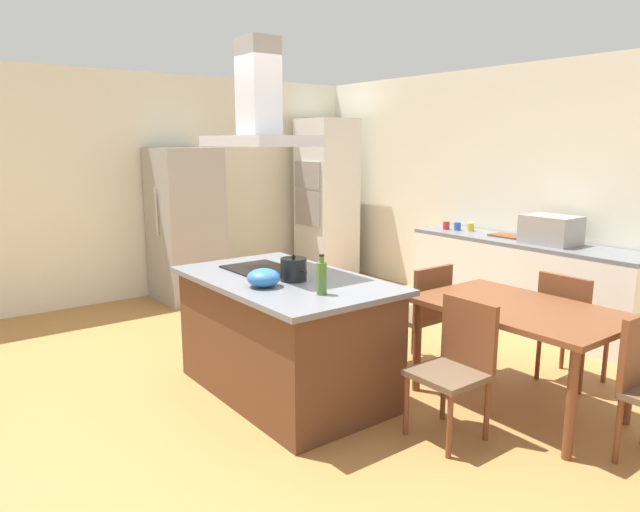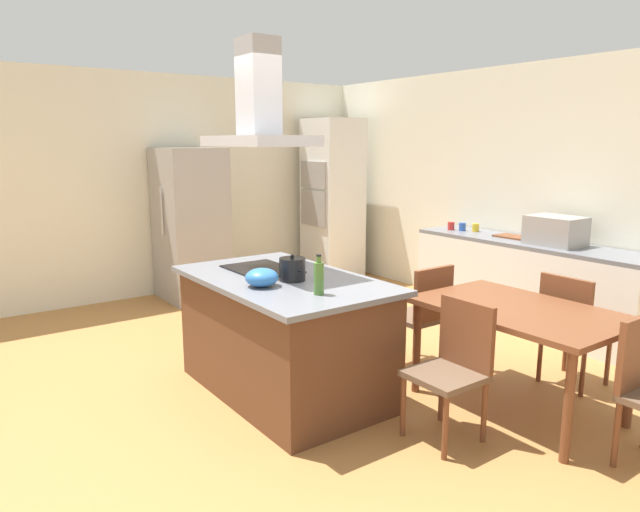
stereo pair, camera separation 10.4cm
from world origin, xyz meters
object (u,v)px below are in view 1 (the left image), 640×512
at_px(coffee_mug_red, 446,226).
at_px(cutting_board, 507,236).
at_px(coffee_mug_yellow, 471,227).
at_px(tea_kettle, 293,269).
at_px(mixing_bowl, 264,278).
at_px(chair_facing_island, 457,360).
at_px(chair_facing_back_wall, 569,322).
at_px(countertop_microwave, 551,230).
at_px(olive_oil_bottle, 322,278).
at_px(wall_oven_stack, 327,199).
at_px(cooktop, 262,269).
at_px(dining_table, 520,318).
at_px(refrigerator, 185,225).
at_px(coffee_mug_blue, 457,226).
at_px(chair_at_left_end, 423,310).
at_px(range_hood, 259,112).

height_order(coffee_mug_red, cutting_board, coffee_mug_red).
height_order(coffee_mug_red, coffee_mug_yellow, same).
height_order(tea_kettle, mixing_bowl, tea_kettle).
relative_size(tea_kettle, cutting_board, 0.71).
xyz_separation_m(chair_facing_island, chair_facing_back_wall, (0.00, 1.33, 0.00)).
distance_m(mixing_bowl, countertop_microwave, 3.16).
bearing_deg(olive_oil_bottle, countertop_microwave, 93.28).
bearing_deg(wall_oven_stack, cooktop, -45.65).
bearing_deg(countertop_microwave, coffee_mug_yellow, 176.29).
xyz_separation_m(olive_oil_bottle, coffee_mug_red, (-1.43, 2.89, -0.07)).
distance_m(wall_oven_stack, chair_facing_back_wall, 4.22).
bearing_deg(coffee_mug_yellow, dining_table, -43.66).
bearing_deg(coffee_mug_yellow, wall_oven_stack, -172.46).
relative_size(tea_kettle, refrigerator, 0.13).
relative_size(olive_oil_bottle, countertop_microwave, 0.53).
bearing_deg(mixing_bowl, chair_facing_island, 36.67).
distance_m(countertop_microwave, cutting_board, 0.54).
distance_m(tea_kettle, chair_facing_back_wall, 2.20).
bearing_deg(countertop_microwave, tea_kettle, -95.10).
bearing_deg(olive_oil_bottle, cutting_board, 102.93).
height_order(olive_oil_bottle, coffee_mug_red, olive_oil_bottle).
bearing_deg(cutting_board, chair_facing_back_wall, -38.70).
xyz_separation_m(mixing_bowl, chair_facing_back_wall, (1.06, 2.12, -0.46)).
distance_m(coffee_mug_blue, coffee_mug_yellow, 0.15).
relative_size(coffee_mug_blue, chair_facing_island, 0.10).
distance_m(tea_kettle, coffee_mug_blue, 3.01).
distance_m(cooktop, mixing_bowl, 0.54).
height_order(cooktop, coffee_mug_yellow, coffee_mug_yellow).
bearing_deg(olive_oil_bottle, chair_facing_back_wall, 71.18).
height_order(cooktop, refrigerator, refrigerator).
distance_m(coffee_mug_red, chair_at_left_end, 2.05).
height_order(coffee_mug_red, chair_at_left_end, coffee_mug_red).
xyz_separation_m(olive_oil_bottle, coffee_mug_blue, (-1.31, 2.94, -0.07)).
bearing_deg(range_hood, refrigerator, 168.08).
distance_m(mixing_bowl, cutting_board, 3.21).
bearing_deg(coffee_mug_blue, chair_facing_island, -50.03).
bearing_deg(coffee_mug_yellow, cooktop, -83.75).
distance_m(coffee_mug_blue, chair_at_left_end, 2.04).
bearing_deg(coffee_mug_blue, chair_facing_back_wall, -27.37).
bearing_deg(chair_facing_back_wall, coffee_mug_red, 155.19).
bearing_deg(coffee_mug_red, coffee_mug_blue, 24.86).
relative_size(coffee_mug_red, chair_facing_island, 0.10).
distance_m(cutting_board, chair_facing_island, 2.79).
xyz_separation_m(cutting_board, wall_oven_stack, (-2.76, -0.28, 0.19)).
bearing_deg(tea_kettle, chair_facing_island, 25.87).
bearing_deg(coffee_mug_blue, dining_table, -40.54).
xyz_separation_m(coffee_mug_blue, chair_facing_back_wall, (1.97, -1.02, -0.44)).
distance_m(cooktop, chair_at_left_end, 1.39).
relative_size(countertop_microwave, chair_facing_island, 0.56).
height_order(cooktop, range_hood, range_hood).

